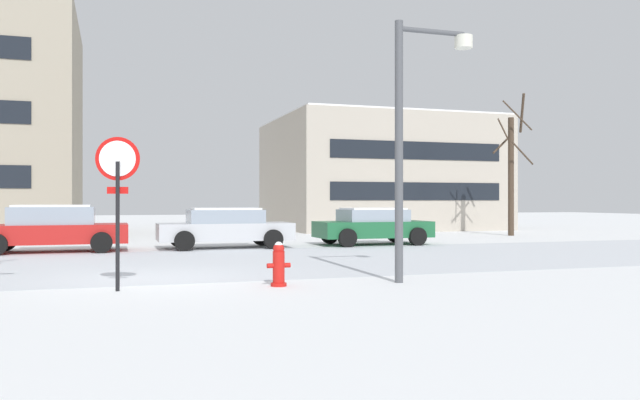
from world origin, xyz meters
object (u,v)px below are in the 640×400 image
Objects in this scene: stop_sign at (118,183)px; parked_car_silver at (225,227)px; street_lamp at (414,121)px; parked_car_red at (53,228)px; parked_car_green at (373,226)px; fire_hydrant at (279,264)px.

stop_sign is 0.61× the size of parked_car_silver.
street_lamp reaches higher than parked_car_red.
street_lamp reaches higher than parked_car_green.
street_lamp is (2.65, -0.22, 2.72)m from fire_hydrant.
fire_hydrant is 0.16× the size of street_lamp.
stop_sign is 5.65m from street_lamp.
fire_hydrant is at bearing -121.50° from parked_car_green.
parked_car_red is at bearing 115.45° from fire_hydrant.
parked_car_green is at bearing 0.27° from parked_car_silver.
fire_hydrant is 9.80m from parked_car_silver.
street_lamp reaches higher than stop_sign.
street_lamp reaches higher than parked_car_silver.
street_lamp is at bearing -4.71° from fire_hydrant.
stop_sign is 10.28m from parked_car_silver.
parked_car_green is (8.85, 9.61, -1.20)m from stop_sign.
parked_car_red is at bearing 100.75° from stop_sign.
street_lamp is 12.63m from parked_car_red.
parked_car_green is (5.33, 0.03, -0.01)m from parked_car_silver.
stop_sign is at bearing -132.61° from parked_car_green.
parked_car_green is at bearing 58.50° from fire_hydrant.
parked_car_red is 1.01× the size of parked_car_silver.
stop_sign is 0.66× the size of parked_car_green.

